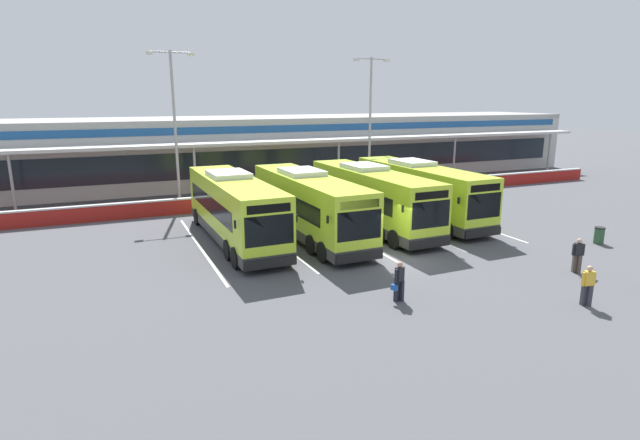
{
  "coord_description": "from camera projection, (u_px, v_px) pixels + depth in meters",
  "views": [
    {
      "loc": [
        -12.85,
        -20.55,
        7.84
      ],
      "look_at": [
        -2.64,
        3.0,
        1.6
      ],
      "focal_mm": 28.42,
      "sensor_mm": 36.0,
      "label": 1
    }
  ],
  "objects": [
    {
      "name": "bay_stripe_far_west",
      "position": [
        200.0,
        247.0,
        27.24
      ],
      "size": [
        0.14,
        13.0,
        0.01
      ],
      "primitive_type": "cube",
      "color": "silver",
      "rests_on": "ground"
    },
    {
      "name": "bay_stripe_west",
      "position": [
        274.0,
        238.0,
        28.86
      ],
      "size": [
        0.14,
        13.0,
        0.01
      ],
      "primitive_type": "cube",
      "color": "silver",
      "rests_on": "ground"
    },
    {
      "name": "bay_stripe_centre",
      "position": [
        400.0,
        224.0,
        32.11
      ],
      "size": [
        0.14,
        13.0,
        0.01
      ],
      "primitive_type": "cube",
      "color": "silver",
      "rests_on": "ground"
    },
    {
      "name": "lamp_post_centre",
      "position": [
        370.0,
        116.0,
        41.96
      ],
      "size": [
        3.24,
        0.28,
        11.0
      ],
      "color": "#9E9EA3",
      "rests_on": "ground"
    },
    {
      "name": "bay_stripe_mid_east",
      "position": [
        454.0,
        218.0,
        33.73
      ],
      "size": [
        0.14,
        13.0,
        0.01
      ],
      "primitive_type": "cube",
      "color": "silver",
      "rests_on": "ground"
    },
    {
      "name": "coach_bus_left_centre",
      "position": [
        309.0,
        206.0,
        28.84
      ],
      "size": [
        3.02,
        12.19,
        3.78
      ],
      "color": "#B7DB2D",
      "rests_on": "ground"
    },
    {
      "name": "ground_plane",
      "position": [
        393.0,
        259.0,
        25.13
      ],
      "size": [
        200.0,
        200.0,
        0.0
      ],
      "primitive_type": "plane",
      "color": "#4C4C51"
    },
    {
      "name": "pedestrian_near_bin",
      "position": [
        578.0,
        254.0,
        23.06
      ],
      "size": [
        0.53,
        0.4,
        1.62
      ],
      "color": "#4C4238",
      "rests_on": "ground"
    },
    {
      "name": "terminal_building",
      "position": [
        246.0,
        149.0,
        48.41
      ],
      "size": [
        70.0,
        13.0,
        6.0
      ],
      "color": "#B7B7B2",
      "rests_on": "ground"
    },
    {
      "name": "lamp_post_west",
      "position": [
        175.0,
        120.0,
        35.9
      ],
      "size": [
        3.24,
        0.28,
        11.0
      ],
      "color": "#9E9EA3",
      "rests_on": "ground"
    },
    {
      "name": "pedestrian_child",
      "position": [
        588.0,
        284.0,
        19.36
      ],
      "size": [
        0.54,
        0.37,
        1.62
      ],
      "color": "#33333D",
      "rests_on": "ground"
    },
    {
      "name": "pedestrian_with_handbag",
      "position": [
        399.0,
        280.0,
        19.81
      ],
      "size": [
        0.65,
        0.4,
        1.62
      ],
      "color": "black",
      "rests_on": "ground"
    },
    {
      "name": "litter_bin",
      "position": [
        599.0,
        235.0,
        27.75
      ],
      "size": [
        0.54,
        0.54,
        0.93
      ],
      "color": "#2D5133",
      "rests_on": "ground"
    },
    {
      "name": "bay_stripe_mid_west",
      "position": [
        340.0,
        231.0,
        30.48
      ],
      "size": [
        0.14,
        13.0,
        0.01
      ],
      "primitive_type": "cube",
      "color": "silver",
      "rests_on": "ground"
    },
    {
      "name": "coach_bus_leftmost",
      "position": [
        234.0,
        210.0,
        27.96
      ],
      "size": [
        3.02,
        12.19,
        3.78
      ],
      "color": "#B7DB2D",
      "rests_on": "ground"
    },
    {
      "name": "coach_bus_centre",
      "position": [
        371.0,
        199.0,
        31.04
      ],
      "size": [
        3.02,
        12.19,
        3.78
      ],
      "color": "#B7DB2D",
      "rests_on": "ground"
    },
    {
      "name": "coach_bus_right_centre",
      "position": [
        419.0,
        192.0,
        33.07
      ],
      "size": [
        3.02,
        12.19,
        3.78
      ],
      "color": "#B7DB2D",
      "rests_on": "ground"
    },
    {
      "name": "red_barrier_wall",
      "position": [
        291.0,
        197.0,
        37.93
      ],
      "size": [
        60.0,
        0.4,
        1.1
      ],
      "color": "maroon",
      "rests_on": "ground"
    }
  ]
}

